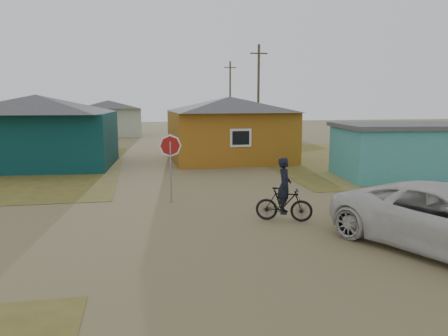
# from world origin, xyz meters

# --- Properties ---
(ground) EXTENTS (120.00, 120.00, 0.00)m
(ground) POSITION_xyz_m (0.00, 0.00, 0.00)
(ground) COLOR olive
(grass_ne) EXTENTS (20.00, 18.00, 0.00)m
(grass_ne) POSITION_xyz_m (14.00, 13.00, 0.01)
(grass_ne) COLOR olive
(grass_ne) RESTS_ON ground
(house_teal) EXTENTS (8.93, 7.08, 4.00)m
(house_teal) POSITION_xyz_m (-8.50, 13.50, 2.05)
(house_teal) COLOR #093133
(house_teal) RESTS_ON ground
(house_yellow) EXTENTS (7.72, 6.76, 3.90)m
(house_yellow) POSITION_xyz_m (2.50, 14.00, 2.00)
(house_yellow) COLOR #9A6017
(house_yellow) RESTS_ON ground
(shed_turquoise) EXTENTS (6.71, 4.93, 2.60)m
(shed_turquoise) POSITION_xyz_m (9.50, 6.50, 1.31)
(shed_turquoise) COLOR teal
(shed_turquoise) RESTS_ON ground
(house_pale_west) EXTENTS (7.04, 6.15, 3.60)m
(house_pale_west) POSITION_xyz_m (-6.00, 34.00, 1.86)
(house_pale_west) COLOR #ADB79D
(house_pale_west) RESTS_ON ground
(house_beige_east) EXTENTS (6.95, 6.05, 3.60)m
(house_beige_east) POSITION_xyz_m (10.00, 40.00, 1.86)
(house_beige_east) COLOR tan
(house_beige_east) RESTS_ON ground
(house_pale_north) EXTENTS (6.28, 5.81, 3.40)m
(house_pale_north) POSITION_xyz_m (-14.00, 46.00, 1.75)
(house_pale_north) COLOR #ADB79D
(house_pale_north) RESTS_ON ground
(utility_pole_near) EXTENTS (1.40, 0.20, 8.00)m
(utility_pole_near) POSITION_xyz_m (6.50, 22.00, 4.14)
(utility_pole_near) COLOR brown
(utility_pole_near) RESTS_ON ground
(utility_pole_far) EXTENTS (1.40, 0.20, 8.00)m
(utility_pole_far) POSITION_xyz_m (7.50, 38.00, 4.14)
(utility_pole_far) COLOR brown
(utility_pole_far) RESTS_ON ground
(stop_sign) EXTENTS (0.79, 0.32, 2.51)m
(stop_sign) POSITION_xyz_m (-1.86, 3.44, 1.84)
(stop_sign) COLOR gray
(stop_sign) RESTS_ON ground
(cyclist) EXTENTS (1.83, 1.12, 2.00)m
(cyclist) POSITION_xyz_m (1.42, 0.34, 0.73)
(cyclist) COLOR black
(cyclist) RESTS_ON ground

